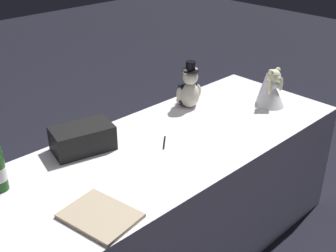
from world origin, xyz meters
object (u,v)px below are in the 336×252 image
Objects in this scene: teddy_bear_bride at (270,89)px; guestbook at (100,216)px; teddy_bear_groom at (189,89)px; signing_pen at (164,143)px; gift_case_black at (83,138)px.

teddy_bear_bride is 0.83× the size of guestbook.
teddy_bear_groom reaches higher than guestbook.
teddy_bear_groom is 0.49m from teddy_bear_bride.
signing_pen is 0.63m from guestbook.
signing_pen is at bearing 28.58° from teddy_bear_groom.
signing_pen is at bearing -6.39° from teddy_bear_bride.
signing_pen is 0.36× the size of guestbook.
guestbook is (0.58, 0.25, 0.00)m from signing_pen.
signing_pen is at bearing -166.68° from guestbook.
guestbook is at bearing 25.58° from teddy_bear_groom.
guestbook is (1.00, 0.48, -0.10)m from teddy_bear_groom.
teddy_bear_groom is at bearing -151.42° from signing_pen.
gift_case_black is 1.15× the size of guestbook.
gift_case_black is (1.12, -0.33, -0.04)m from teddy_bear_bride.
signing_pen is 0.31× the size of gift_case_black.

